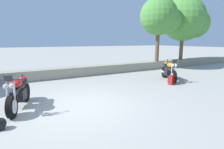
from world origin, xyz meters
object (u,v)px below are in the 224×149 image
(rider_backpack, at_px, (171,80))
(rider_helmet, at_px, (0,124))
(leafy_tree_mid_left, at_px, (161,17))
(motorcycle_orange_centre, at_px, (169,71))
(motorcycle_red_near_left, at_px, (18,93))
(leafy_tree_mid_right, at_px, (186,20))

(rider_backpack, distance_m, rider_helmet, 7.01)
(leafy_tree_mid_left, bearing_deg, rider_helmet, -152.49)
(motorcycle_orange_centre, height_order, leafy_tree_mid_left, leafy_tree_mid_left)
(motorcycle_orange_centre, distance_m, rider_backpack, 1.03)
(rider_backpack, bearing_deg, motorcycle_orange_centre, 50.27)
(motorcycle_red_near_left, height_order, motorcycle_orange_centre, same)
(rider_helmet, bearing_deg, leafy_tree_mid_right, 22.50)
(rider_backpack, xyz_separation_m, leafy_tree_mid_right, (5.69, 4.04, 3.41))
(leafy_tree_mid_right, bearing_deg, rider_helmet, -157.50)
(rider_backpack, xyz_separation_m, leafy_tree_mid_left, (2.95, 3.95, 3.45))
(leafy_tree_mid_left, relative_size, leafy_tree_mid_right, 0.93)
(motorcycle_red_near_left, bearing_deg, motorcycle_orange_centre, 5.38)
(leafy_tree_mid_left, bearing_deg, motorcycle_orange_centre, -125.95)
(motorcycle_orange_centre, xyz_separation_m, leafy_tree_mid_right, (5.05, 3.27, 3.17))
(motorcycle_red_near_left, bearing_deg, rider_helmet, -109.74)
(leafy_tree_mid_left, bearing_deg, motorcycle_red_near_left, -157.73)
(motorcycle_red_near_left, distance_m, rider_backpack, 6.46)
(rider_helmet, relative_size, leafy_tree_mid_right, 0.06)
(leafy_tree_mid_left, bearing_deg, rider_backpack, -126.72)
(rider_helmet, bearing_deg, leafy_tree_mid_left, 27.51)
(motorcycle_red_near_left, distance_m, leafy_tree_mid_left, 10.65)
(motorcycle_red_near_left, relative_size, rider_backpack, 4.29)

